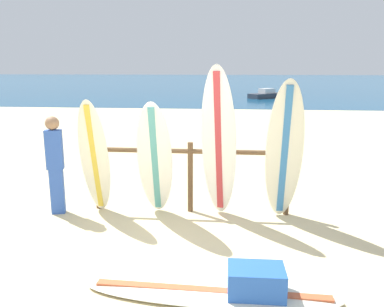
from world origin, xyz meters
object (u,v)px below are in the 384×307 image
at_px(surfboard_rack, 190,166).
at_px(small_boat_offshore, 267,95).
at_px(surfboard_leaning_center, 284,152).
at_px(surfboard_leaning_far_left, 95,158).
at_px(beachgoer_standing, 55,161).
at_px(surfboard_leaning_left, 155,161).
at_px(cooler_box, 256,283).
at_px(surfboard_lying_on_sand, 211,293).
at_px(surfboard_leaning_center_left, 219,144).

bearing_deg(surfboard_rack, small_boat_offshore, 82.00).
height_order(surfboard_leaning_center, small_boat_offshore, surfboard_leaning_center).
bearing_deg(surfboard_rack, surfboard_leaning_far_left, -168.29).
xyz_separation_m(beachgoer_standing, small_boat_offshore, (5.60, 24.41, -0.65)).
height_order(surfboard_rack, surfboard_leaning_far_left, surfboard_leaning_far_left).
relative_size(surfboard_rack, beachgoer_standing, 2.02).
height_order(surfboard_rack, surfboard_leaning_left, surfboard_leaning_left).
height_order(surfboard_leaning_center, cooler_box, surfboard_leaning_center).
height_order(surfboard_leaning_left, surfboard_lying_on_sand, surfboard_leaning_left).
bearing_deg(surfboard_rack, surfboard_leaning_center_left, -28.11).
bearing_deg(small_boat_offshore, surfboard_leaning_far_left, -101.38).
distance_m(surfboard_leaning_center_left, small_boat_offshore, 24.56).
height_order(surfboard_leaning_far_left, surfboard_leaning_left, surfboard_leaning_left).
distance_m(surfboard_leaning_far_left, surfboard_leaning_left, 1.02).
bearing_deg(surfboard_leaning_center, surfboard_leaning_center_left, 178.03).
height_order(surfboard_leaning_left, small_boat_offshore, surfboard_leaning_left).
height_order(surfboard_rack, beachgoer_standing, beachgoer_standing).
relative_size(beachgoer_standing, cooler_box, 2.74).
relative_size(surfboard_leaning_left, cooler_box, 3.26).
bearing_deg(surfboard_leaning_far_left, surfboard_leaning_center, 0.51).
xyz_separation_m(surfboard_leaning_center_left, surfboard_lying_on_sand, (0.00, -2.25, -1.20)).
relative_size(surfboard_leaning_far_left, surfboard_leaning_center, 0.86).
bearing_deg(surfboard_leaning_left, cooler_box, -55.01).
relative_size(surfboard_leaning_far_left, cooler_box, 3.25).
bearing_deg(small_boat_offshore, cooler_box, -95.22).
relative_size(surfboard_leaning_far_left, surfboard_leaning_center_left, 0.79).
bearing_deg(beachgoer_standing, surfboard_rack, 7.61).
xyz_separation_m(surfboard_leaning_left, beachgoer_standing, (-1.69, 0.12, -0.07)).
bearing_deg(surfboard_leaning_left, surfboard_lying_on_sand, -64.54).
bearing_deg(surfboard_leaning_center, surfboard_lying_on_sand, -114.51).
relative_size(surfboard_leaning_left, surfboard_leaning_center, 0.86).
xyz_separation_m(surfboard_leaning_far_left, surfboard_leaning_center, (3.02, 0.03, 0.16)).
bearing_deg(surfboard_rack, cooler_box, -69.22).
bearing_deg(small_boat_offshore, surfboard_rack, -98.00).
xyz_separation_m(surfboard_rack, cooler_box, (0.96, -2.52, -0.61)).
bearing_deg(surfboard_lying_on_sand, surfboard_leaning_center, 65.49).
bearing_deg(cooler_box, surfboard_leaning_far_left, 137.39).
bearing_deg(surfboard_lying_on_sand, cooler_box, -1.19).
bearing_deg(surfboard_leaning_left, beachgoer_standing, 175.94).
xyz_separation_m(surfboard_leaning_left, small_boat_offshore, (3.90, 24.53, -0.72)).
relative_size(surfboard_lying_on_sand, beachgoer_standing, 1.70).
height_order(surfboard_leaning_center, surfboard_lying_on_sand, surfboard_leaning_center).
bearing_deg(surfboard_lying_on_sand, surfboard_leaning_center_left, 90.07).
distance_m(surfboard_leaning_center_left, cooler_box, 2.54).
xyz_separation_m(surfboard_rack, surfboard_leaning_left, (-0.52, -0.42, 0.19)).
bearing_deg(surfboard_leaning_center, cooler_box, -103.53).
distance_m(beachgoer_standing, cooler_box, 3.93).
height_order(surfboard_leaning_center_left, beachgoer_standing, surfboard_leaning_center_left).
height_order(surfboard_lying_on_sand, beachgoer_standing, beachgoer_standing).
xyz_separation_m(surfboard_leaning_center_left, small_boat_offshore, (2.91, 24.37, -0.98)).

